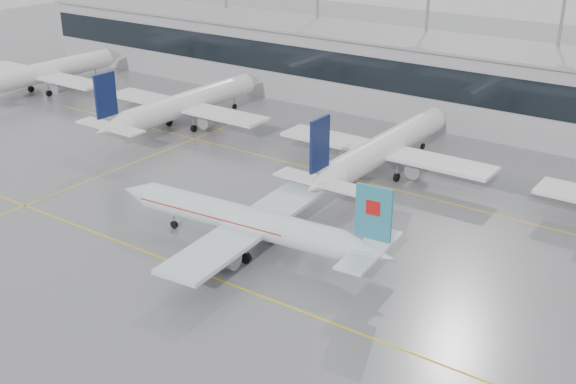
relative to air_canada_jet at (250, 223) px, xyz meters
The scene contains 12 objects.
ground 7.48m from the air_canada_jet, 81.03° to the right, with size 320.00×320.00×0.00m, color slate.
taxi_line_main 7.48m from the air_canada_jet, 81.03° to the right, with size 120.00×0.25×0.01m, color gold.
taxi_line_north 23.54m from the air_canada_jet, 87.40° to the left, with size 120.00×0.25×0.01m, color gold.
taxi_line_cross 30.27m from the air_canada_jet, 164.00° to the left, with size 0.25×60.00×0.01m, color gold.
terminal 55.38m from the air_canada_jet, 88.90° to the left, with size 180.00×15.00×12.00m, color #9B9B9E.
terminal_glass 47.96m from the air_canada_jet, 88.73° to the left, with size 180.00×0.20×5.00m, color black.
terminal_roof 56.05m from the air_canada_jet, 88.90° to the left, with size 182.00×16.00×0.40m, color gray.
light_masts 62.15m from the air_canada_jet, 89.01° to the left, with size 156.40×1.00×22.60m.
air_canada_jet is the anchor object (origin of this frame).
parked_jet_a 74.04m from the air_canada_jet, 158.62° to the left, with size 29.64×36.96×11.72m.
parked_jet_b 43.37m from the air_canada_jet, 141.51° to the left, with size 29.64×36.96×11.72m.
parked_jet_c 27.02m from the air_canada_jet, 87.76° to the left, with size 29.64×36.96×11.72m.
Camera 1 is at (40.94, -45.79, 35.28)m, focal length 45.00 mm.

